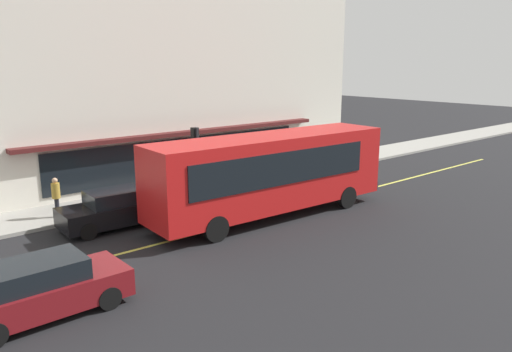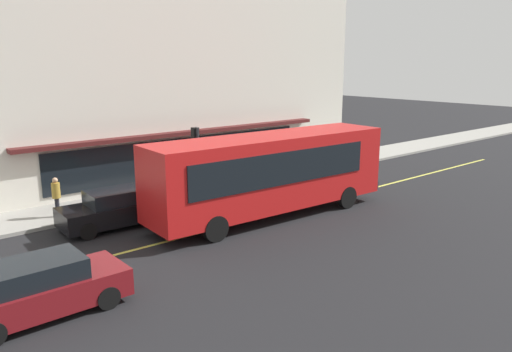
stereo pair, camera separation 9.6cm
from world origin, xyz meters
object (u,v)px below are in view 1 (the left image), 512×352
(traffic_light, at_px, (196,144))
(pedestrian_waiting, at_px, (56,194))
(car_maroon, at_px, (41,289))
(car_black, at_px, (116,209))
(pedestrian_mid_block, at_px, (307,145))
(bus, at_px, (271,171))
(pedestrian_at_corner, at_px, (242,161))

(traffic_light, distance_m, pedestrian_waiting, 6.88)
(car_maroon, bearing_deg, car_black, 50.13)
(pedestrian_mid_block, bearing_deg, traffic_light, -169.92)
(car_maroon, distance_m, pedestrian_waiting, 8.37)
(pedestrian_waiting, xyz_separation_m, pedestrian_mid_block, (16.33, 1.46, 0.11))
(traffic_light, xyz_separation_m, pedestrian_waiting, (-6.74, 0.25, -1.38))
(pedestrian_waiting, bearing_deg, bus, -36.28)
(car_black, height_order, pedestrian_waiting, pedestrian_waiting)
(traffic_light, bearing_deg, car_maroon, -142.27)
(traffic_light, bearing_deg, car_black, -158.19)
(traffic_light, relative_size, car_black, 0.73)
(bus, bearing_deg, car_black, 152.31)
(pedestrian_mid_block, bearing_deg, bus, -143.50)
(traffic_light, height_order, car_black, traffic_light)
(pedestrian_at_corner, relative_size, pedestrian_waiting, 1.01)
(car_maroon, distance_m, pedestrian_at_corner, 15.50)
(bus, relative_size, car_black, 2.57)
(pedestrian_at_corner, distance_m, pedestrian_mid_block, 6.28)
(car_black, bearing_deg, pedestrian_at_corner, 17.47)
(bus, relative_size, pedestrian_at_corner, 6.60)
(bus, xyz_separation_m, pedestrian_mid_block, (9.12, 6.75, -0.72))
(traffic_light, bearing_deg, pedestrian_mid_block, 10.08)
(traffic_light, relative_size, car_maroon, 0.74)
(car_maroon, relative_size, pedestrian_waiting, 2.57)
(pedestrian_mid_block, bearing_deg, car_maroon, -154.44)
(car_black, xyz_separation_m, pedestrian_mid_block, (14.78, 3.78, 0.52))
(bus, xyz_separation_m, car_black, (-5.66, 2.97, -1.24))
(pedestrian_waiting, bearing_deg, traffic_light, -2.11)
(pedestrian_at_corner, height_order, pedestrian_waiting, pedestrian_at_corner)
(bus, distance_m, pedestrian_waiting, 8.98)
(pedestrian_mid_block, bearing_deg, pedestrian_at_corner, -170.13)
(car_black, xyz_separation_m, pedestrian_at_corner, (8.60, 2.71, 0.43))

